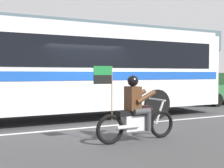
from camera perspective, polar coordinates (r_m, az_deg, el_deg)
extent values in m
plane|color=#3D3D3F|center=(9.06, -4.88, -8.08)|extent=(60.00, 60.00, 0.00)
cube|color=#A39E93|center=(13.90, -12.12, -4.22)|extent=(28.00, 3.80, 0.15)
cube|color=silver|center=(8.51, -3.48, -8.72)|extent=(26.60, 0.14, 0.01)
cube|color=#4C606B|center=(15.82, -13.76, 10.87)|extent=(25.76, 0.10, 1.40)
cube|color=silver|center=(9.79, -12.93, 2.82)|extent=(13.08, 2.66, 2.70)
cube|color=black|center=(9.81, -12.95, 6.03)|extent=(12.04, 2.69, 0.96)
cube|color=#194CB2|center=(9.79, -12.92, 1.65)|extent=(12.82, 2.69, 0.28)
cube|color=#BABCC3|center=(9.91, -13.00, 11.00)|extent=(12.82, 2.53, 0.16)
cylinder|color=black|center=(10.17, 8.88, -4.01)|extent=(1.04, 0.30, 1.04)
torus|color=black|center=(7.17, 10.06, -8.03)|extent=(0.69, 0.12, 0.69)
torus|color=black|center=(6.41, -0.42, -9.22)|extent=(0.69, 0.12, 0.69)
cube|color=silver|center=(6.72, 4.76, -7.83)|extent=(0.65, 0.31, 0.36)
ellipsoid|color=black|center=(6.81, 6.56, -5.32)|extent=(0.49, 0.30, 0.24)
cube|color=black|center=(6.58, 3.29, -5.92)|extent=(0.57, 0.28, 0.12)
cylinder|color=silver|center=(7.09, 9.69, -5.69)|extent=(0.28, 0.07, 0.58)
cylinder|color=silver|center=(7.00, 9.18, -3.14)|extent=(0.07, 0.64, 0.04)
cylinder|color=silver|center=(6.44, 3.25, -8.72)|extent=(0.55, 0.11, 0.09)
cube|color=#4C2D19|center=(6.60, 4.26, -2.92)|extent=(0.30, 0.37, 0.56)
sphere|color=black|center=(6.58, 4.27, 0.64)|extent=(0.26, 0.26, 0.26)
cylinder|color=#38383D|center=(6.86, 4.46, -5.25)|extent=(0.43, 0.17, 0.15)
cylinder|color=#38383D|center=(6.99, 5.72, -7.10)|extent=(0.13, 0.13, 0.46)
cylinder|color=#38383D|center=(6.56, 6.13, -5.60)|extent=(0.43, 0.17, 0.15)
cylinder|color=#38383D|center=(6.70, 7.42, -7.52)|extent=(0.13, 0.13, 0.46)
cylinder|color=#4C2D19|center=(6.90, 5.09, -2.37)|extent=(0.52, 0.13, 0.32)
cylinder|color=#4C2D19|center=(6.56, 6.97, -2.61)|extent=(0.52, 0.13, 0.32)
cylinder|color=olive|center=(6.32, -0.02, -2.01)|extent=(0.02, 0.02, 1.25)
cube|color=#197233|center=(6.20, -1.91, 2.77)|extent=(0.44, 0.04, 0.20)
cube|color=black|center=(6.20, -1.90, 0.92)|extent=(0.44, 0.04, 0.20)
cube|color=#2D6638|center=(16.08, 21.91, -1.30)|extent=(4.56, 1.85, 0.72)
cube|color=#19381E|center=(15.89, 21.39, 1.05)|extent=(2.38, 1.61, 0.60)
cylinder|color=black|center=(14.50, 20.54, -3.07)|extent=(0.64, 0.22, 0.64)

